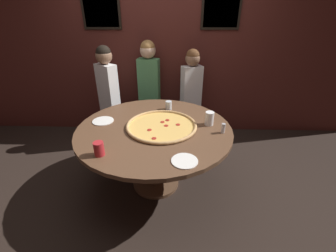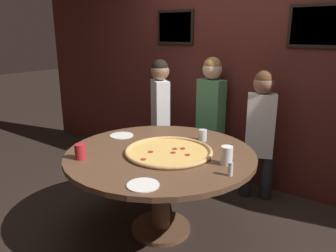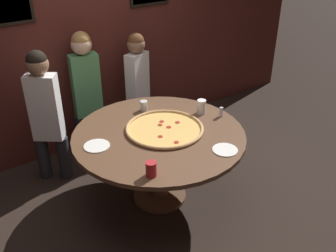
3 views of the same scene
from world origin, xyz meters
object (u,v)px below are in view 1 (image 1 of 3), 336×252
at_px(white_plate_right_side, 185,161).
at_px(diner_far_left, 149,85).
at_px(drink_cup_near_right, 99,149).
at_px(condiment_shaker, 223,128).
at_px(drink_cup_beside_pizza, 169,105).
at_px(diner_side_right, 191,91).
at_px(dining_table, 155,138).
at_px(drink_cup_by_shaker, 209,118).
at_px(diner_far_right, 108,91).
at_px(giant_pizza, 162,126).
at_px(white_plate_far_back, 103,121).

height_order(white_plate_right_side, diner_far_left, diner_far_left).
xyz_separation_m(drink_cup_near_right, condiment_shaker, (1.08, 0.41, -0.01)).
distance_m(drink_cup_beside_pizza, diner_side_right, 0.69).
height_order(dining_table, diner_far_left, diner_far_left).
height_order(drink_cup_by_shaker, diner_far_right, diner_far_right).
xyz_separation_m(white_plate_right_side, diner_side_right, (0.15, 1.65, 0.02)).
height_order(giant_pizza, diner_far_right, diner_far_right).
bearing_deg(drink_cup_near_right, giant_pizza, 46.77).
bearing_deg(diner_far_right, drink_cup_near_right, 139.74).
distance_m(diner_far_left, diner_far_right, 0.59).
xyz_separation_m(drink_cup_beside_pizza, diner_far_left, (-0.30, 0.69, 0.03)).
bearing_deg(condiment_shaker, drink_cup_beside_pizza, 134.55).
bearing_deg(drink_cup_by_shaker, drink_cup_beside_pizza, 138.27).
height_order(white_plate_far_back, diner_side_right, diner_side_right).
distance_m(giant_pizza, condiment_shaker, 0.61).
xyz_separation_m(drink_cup_by_shaker, condiment_shaker, (0.11, -0.17, -0.02)).
relative_size(giant_pizza, diner_side_right, 0.54).
distance_m(dining_table, drink_cup_by_shaker, 0.60).
distance_m(giant_pizza, diner_far_right, 1.20).
xyz_separation_m(drink_cup_near_right, white_plate_right_side, (0.70, -0.07, -0.06)).
xyz_separation_m(drink_cup_near_right, diner_far_right, (-0.31, 1.42, -0.00)).
bearing_deg(dining_table, diner_far_right, 127.58).
relative_size(drink_cup_beside_pizza, condiment_shaker, 1.05).
xyz_separation_m(giant_pizza, drink_cup_by_shaker, (0.49, 0.06, 0.06)).
height_order(drink_cup_near_right, diner_side_right, diner_side_right).
relative_size(dining_table, drink_cup_near_right, 13.09).
xyz_separation_m(drink_cup_near_right, diner_far_left, (0.23, 1.65, 0.02)).
bearing_deg(white_plate_far_back, drink_cup_near_right, -76.00).
height_order(dining_table, drink_cup_near_right, drink_cup_near_right).
distance_m(condiment_shaker, diner_far_right, 1.72).
relative_size(condiment_shaker, diner_far_right, 0.07).
relative_size(dining_table, diner_side_right, 1.17).
height_order(dining_table, white_plate_right_side, white_plate_right_side).
distance_m(giant_pizza, drink_cup_beside_pizza, 0.45).
bearing_deg(white_plate_far_back, white_plate_right_side, -38.74).
xyz_separation_m(giant_pizza, white_plate_far_back, (-0.63, 0.10, -0.01)).
relative_size(drink_cup_by_shaker, condiment_shaker, 1.46).
bearing_deg(diner_far_left, dining_table, 106.89).
distance_m(dining_table, diner_side_right, 1.18).
bearing_deg(diner_far_right, diner_far_left, -119.41).
height_order(dining_table, condiment_shaker, condiment_shaker).
xyz_separation_m(giant_pizza, condiment_shaker, (0.60, -0.10, 0.04)).
distance_m(dining_table, diner_far_left, 1.19).
xyz_separation_m(drink_cup_beside_pizza, diner_far_right, (-0.85, 0.46, 0.01)).
bearing_deg(diner_side_right, giant_pizza, 49.21).
bearing_deg(diner_side_right, dining_table, 46.02).
relative_size(drink_cup_near_right, diner_far_left, 0.08).
bearing_deg(condiment_shaker, drink_cup_by_shaker, 123.82).
bearing_deg(diner_side_right, drink_cup_beside_pizza, 41.84).
relative_size(drink_cup_beside_pizza, drink_cup_near_right, 0.85).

